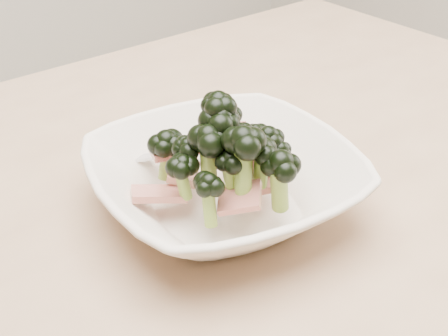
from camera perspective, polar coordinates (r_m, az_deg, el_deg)
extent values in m
cube|color=tan|center=(0.71, -2.06, -2.48)|extent=(1.20, 0.80, 0.04)
cylinder|color=tan|center=(1.44, 7.12, -0.86)|extent=(0.06, 0.06, 0.71)
imported|color=beige|center=(0.63, 0.00, -1.34)|extent=(0.31, 0.31, 0.07)
cylinder|color=olive|center=(0.61, 1.24, 1.82)|extent=(0.02, 0.02, 0.03)
ellipsoid|color=black|center=(0.60, 1.26, 3.37)|extent=(0.03, 0.03, 0.02)
cylinder|color=olive|center=(0.60, 3.39, -0.19)|extent=(0.01, 0.02, 0.04)
ellipsoid|color=black|center=(0.59, 3.46, 1.77)|extent=(0.04, 0.04, 0.03)
cylinder|color=olive|center=(0.60, -1.43, 0.58)|extent=(0.02, 0.02, 0.05)
ellipsoid|color=black|center=(0.58, -1.46, 2.87)|extent=(0.04, 0.04, 0.03)
cylinder|color=olive|center=(0.64, 4.00, 1.00)|extent=(0.02, 0.02, 0.04)
ellipsoid|color=black|center=(0.62, 4.08, 2.96)|extent=(0.03, 0.03, 0.03)
cylinder|color=olive|center=(0.59, 0.57, -1.00)|extent=(0.02, 0.01, 0.04)
ellipsoid|color=black|center=(0.58, 0.59, 0.86)|extent=(0.03, 0.03, 0.02)
cylinder|color=olive|center=(0.58, 1.72, -0.21)|extent=(0.02, 0.03, 0.06)
ellipsoid|color=black|center=(0.56, 1.77, 2.68)|extent=(0.04, 0.04, 0.03)
cylinder|color=olive|center=(0.65, 0.41, 3.06)|extent=(0.02, 0.02, 0.04)
ellipsoid|color=black|center=(0.64, 0.42, 4.95)|extent=(0.03, 0.03, 0.02)
cylinder|color=olive|center=(0.59, 5.09, -2.00)|extent=(0.03, 0.02, 0.05)
ellipsoid|color=black|center=(0.58, 5.23, 0.49)|extent=(0.04, 0.04, 0.03)
cylinder|color=olive|center=(0.60, 2.05, 0.42)|extent=(0.02, 0.02, 0.03)
ellipsoid|color=black|center=(0.59, 2.09, 1.99)|extent=(0.03, 0.03, 0.02)
cylinder|color=olive|center=(0.61, -0.51, 3.70)|extent=(0.02, 0.02, 0.05)
ellipsoid|color=black|center=(0.60, -0.52, 6.07)|extent=(0.04, 0.04, 0.03)
cylinder|color=olive|center=(0.63, 5.13, 0.27)|extent=(0.02, 0.02, 0.03)
ellipsoid|color=black|center=(0.62, 5.21, 1.72)|extent=(0.03, 0.03, 0.02)
cylinder|color=olive|center=(0.58, -1.36, -3.45)|extent=(0.02, 0.02, 0.04)
ellipsoid|color=black|center=(0.56, -1.39, -1.34)|extent=(0.03, 0.03, 0.02)
cylinder|color=olive|center=(0.65, -5.21, 0.58)|extent=(0.02, 0.02, 0.04)
ellipsoid|color=black|center=(0.64, -5.32, 2.50)|extent=(0.04, 0.04, 0.03)
cylinder|color=olive|center=(0.66, 2.86, 1.96)|extent=(0.02, 0.01, 0.03)
ellipsoid|color=black|center=(0.66, 2.90, 3.26)|extent=(0.03, 0.03, 0.03)
cylinder|color=olive|center=(0.61, -0.32, 2.60)|extent=(0.02, 0.02, 0.04)
ellipsoid|color=black|center=(0.59, -0.32, 4.64)|extent=(0.04, 0.04, 0.03)
cylinder|color=olive|center=(0.61, -3.28, 0.57)|extent=(0.01, 0.01, 0.03)
ellipsoid|color=black|center=(0.60, -3.33, 2.02)|extent=(0.03, 0.03, 0.02)
cylinder|color=olive|center=(0.60, -3.74, -1.43)|extent=(0.02, 0.01, 0.04)
ellipsoid|color=black|center=(0.59, -3.81, 0.39)|extent=(0.03, 0.03, 0.02)
cylinder|color=olive|center=(0.61, -3.58, 0.65)|extent=(0.01, 0.02, 0.03)
ellipsoid|color=black|center=(0.60, -3.64, 2.20)|extent=(0.03, 0.03, 0.02)
cube|color=maroon|center=(0.62, -5.98, -2.35)|extent=(0.06, 0.06, 0.02)
cube|color=maroon|center=(0.63, 3.04, -1.54)|extent=(0.05, 0.05, 0.02)
cube|color=maroon|center=(0.66, 1.76, 0.48)|extent=(0.04, 0.05, 0.01)
cube|color=maroon|center=(0.65, -3.69, -0.35)|extent=(0.06, 0.06, 0.02)
cube|color=maroon|center=(0.58, 1.45, -2.71)|extent=(0.05, 0.05, 0.03)
cube|color=maroon|center=(0.67, 0.63, 3.01)|extent=(0.06, 0.06, 0.01)
cube|color=maroon|center=(0.65, -4.50, 1.66)|extent=(0.06, 0.04, 0.01)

